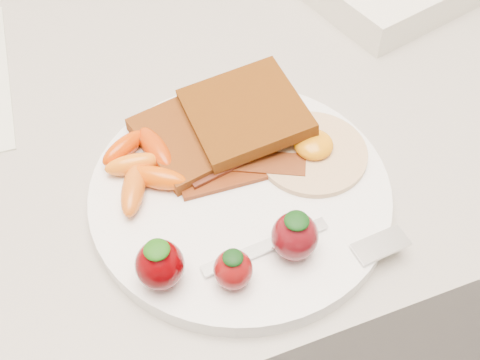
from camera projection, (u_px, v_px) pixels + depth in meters
name	position (u px, v px, depth m)	size (l,w,h in m)	color
counter	(190.00, 300.00, 0.98)	(2.00, 0.60, 0.90)	gray
plate	(240.00, 193.00, 0.54)	(0.27, 0.27, 0.02)	white
toast_lower	(196.00, 135.00, 0.57)	(0.10, 0.10, 0.01)	#4A1C09
toast_upper	(245.00, 112.00, 0.57)	(0.10, 0.10, 0.01)	#361004
fried_egg	(312.00, 150.00, 0.56)	(0.11, 0.11, 0.02)	beige
bacon_strips	(240.00, 164.00, 0.55)	(0.12, 0.07, 0.01)	#410C03
baby_carrots	(142.00, 166.00, 0.54)	(0.07, 0.10, 0.02)	orange
strawberries	(229.00, 254.00, 0.47)	(0.15, 0.06, 0.05)	#500002
fork	(318.00, 246.00, 0.49)	(0.17, 0.05, 0.00)	silver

